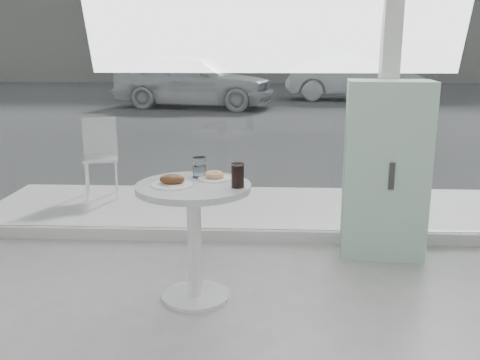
# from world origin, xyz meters

# --- Properties ---
(storefront) EXTENTS (5.00, 0.14, 3.00)m
(storefront) POSITION_xyz_m (0.07, 3.00, 1.71)
(storefront) COLOR silver
(storefront) RESTS_ON ground
(main_table) EXTENTS (0.72, 0.72, 0.77)m
(main_table) POSITION_xyz_m (-0.50, 1.90, 0.55)
(main_table) COLOR white
(main_table) RESTS_ON ground
(patio_deck) EXTENTS (5.60, 1.60, 0.05)m
(patio_deck) POSITION_xyz_m (0.00, 3.80, 0.03)
(patio_deck) COLOR silver
(patio_deck) RESTS_ON ground
(street) EXTENTS (40.00, 24.00, 0.00)m
(street) POSITION_xyz_m (0.00, 16.00, -0.00)
(street) COLOR #353535
(street) RESTS_ON ground
(mint_cabinet) EXTENTS (0.67, 0.48, 1.36)m
(mint_cabinet) POSITION_xyz_m (0.87, 2.78, 0.68)
(mint_cabinet) COLOR #8DB4A2
(mint_cabinet) RESTS_ON ground
(patio_chair) EXTENTS (0.44, 0.44, 0.82)m
(patio_chair) POSITION_xyz_m (-1.81, 4.22, 0.52)
(patio_chair) COLOR white
(patio_chair) RESTS_ON patio_deck
(car_white) EXTENTS (4.58, 2.57, 1.47)m
(car_white) POSITION_xyz_m (-2.01, 13.32, 0.74)
(car_white) COLOR silver
(car_white) RESTS_ON street
(car_silver) EXTENTS (4.23, 1.65, 1.37)m
(car_silver) POSITION_xyz_m (2.63, 15.75, 0.69)
(car_silver) COLOR #ABAEB3
(car_silver) RESTS_ON street
(plate_fritter) EXTENTS (0.26, 0.26, 0.07)m
(plate_fritter) POSITION_xyz_m (-0.62, 1.86, 0.80)
(plate_fritter) COLOR white
(plate_fritter) RESTS_ON main_table
(plate_donut) EXTENTS (0.21, 0.21, 0.05)m
(plate_donut) POSITION_xyz_m (-0.38, 2.02, 0.79)
(plate_donut) COLOR white
(plate_donut) RESTS_ON main_table
(water_tumbler_a) EXTENTS (0.08, 0.08, 0.13)m
(water_tumbler_a) POSITION_xyz_m (-0.49, 2.09, 0.83)
(water_tumbler_a) COLOR white
(water_tumbler_a) RESTS_ON main_table
(water_tumbler_b) EXTENTS (0.08, 0.08, 0.12)m
(water_tumbler_b) POSITION_xyz_m (-0.49, 2.14, 0.82)
(water_tumbler_b) COLOR white
(water_tumbler_b) RESTS_ON main_table
(cola_glass) EXTENTS (0.08, 0.08, 0.15)m
(cola_glass) POSITION_xyz_m (-0.22, 1.83, 0.84)
(cola_glass) COLOR white
(cola_glass) RESTS_ON main_table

